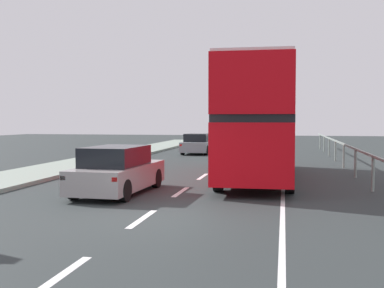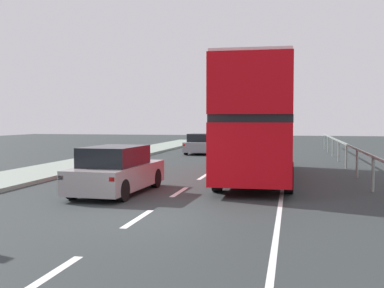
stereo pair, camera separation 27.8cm
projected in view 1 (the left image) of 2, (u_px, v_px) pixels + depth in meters
ground_plane at (146, 219)px, 11.45m from camera, size 75.09×120.00×0.10m
lane_paint_markings at (251, 176)px, 19.59m from camera, size 3.36×46.00×0.01m
bridge_side_railing at (356, 154)px, 19.09m from camera, size 0.10×42.00×1.18m
double_decker_bus_red at (259, 119)px, 18.76m from camera, size 2.61×10.65×4.36m
hatchback_car_near at (118, 171)px, 14.99m from camera, size 1.90×4.41×1.49m
sedan_car_ahead at (198, 144)px, 32.85m from camera, size 1.78×4.60×1.37m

